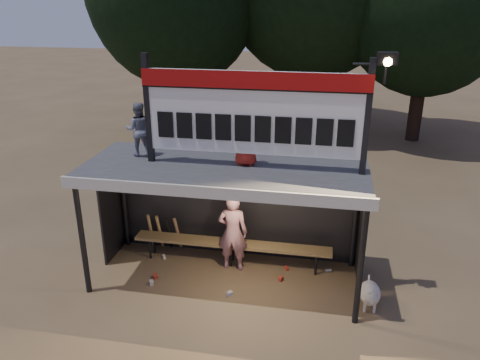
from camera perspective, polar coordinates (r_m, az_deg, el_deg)
name	(u,v)px	position (r m, az deg, el deg)	size (l,w,h in m)	color
ground	(226,278)	(9.28, -1.70, -11.81)	(80.00, 80.00, 0.00)	brown
player	(233,232)	(9.17, -0.89, -6.38)	(0.59, 0.39, 1.61)	silver
child_a	(139,129)	(8.81, -12.25, 6.05)	(0.48, 0.38, 1.00)	gray
child_b	(246,137)	(8.12, 0.74, 5.32)	(0.50, 0.33, 1.02)	#B0251B
dugout_shelter	(228,185)	(8.63, -1.50, -0.62)	(5.10, 2.08, 2.32)	#3F3F42
scoreboard_assembly	(257,111)	(7.85, 2.05, 8.46)	(4.10, 0.27, 1.99)	black
bench	(232,244)	(9.51, -1.03, -7.84)	(4.00, 0.35, 0.48)	olive
dog	(370,294)	(8.65, 15.57, -13.21)	(0.36, 0.81, 0.49)	white
bats	(164,232)	(10.12, -9.21, -6.26)	(0.68, 0.35, 0.84)	#A77E4E
litter	(227,275)	(9.28, -1.58, -11.51)	(3.50, 1.24, 0.08)	#AE311D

